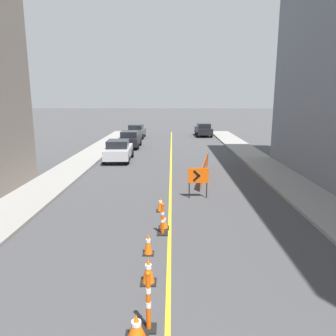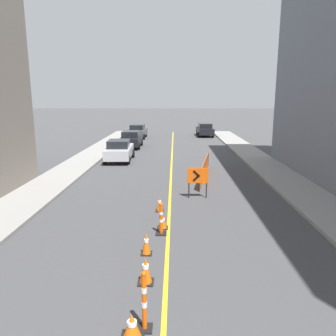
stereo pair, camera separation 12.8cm
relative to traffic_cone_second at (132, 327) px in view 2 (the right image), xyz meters
The scene contains 16 objects.
lane_stripe 16.57m from the traffic_cone_second, 87.88° to the left, with size 0.12×46.50×0.01m.
sidewalk_left 17.61m from the traffic_cone_second, 109.87° to the left, with size 2.44×46.50×0.15m.
sidewalk_right 18.06m from the traffic_cone_second, 66.47° to the left, with size 2.44×46.50×0.15m.
traffic_cone_second is the anchor object (origin of this frame).
traffic_cone_third 2.02m from the traffic_cone_second, 87.36° to the left, with size 0.41×0.41×0.72m.
traffic_cone_fourth 3.61m from the traffic_cone_second, 90.37° to the left, with size 0.34×0.34×0.69m.
traffic_cone_fifth 5.64m from the traffic_cone_second, 85.95° to the left, with size 0.39×0.39×0.54m.
traffic_cone_farthest 7.47m from the traffic_cone_second, 88.43° to the left, with size 0.33×0.33×0.65m.
delineator_post_front 0.47m from the traffic_cone_second, 51.45° to the left, with size 0.32×0.32×1.32m.
delineator_post_rear 5.13m from the traffic_cone_second, 85.89° to the left, with size 0.38×0.38×1.15m.
arrow_barricade_primary 9.60m from the traffic_cone_second, 78.38° to the left, with size 0.98×0.10×1.45m.
safety_mesh_fence 13.95m from the traffic_cone_second, 79.05° to the left, with size 1.15×6.64×0.97m.
parked_car_curb_near 19.02m from the traffic_cone_second, 100.15° to the left, with size 1.97×4.37×1.59m.
parked_car_curb_mid 25.63m from the traffic_cone_second, 97.46° to the left, with size 1.93×4.31×1.59m.
parked_car_curb_far 33.14m from the traffic_cone_second, 96.13° to the left, with size 2.02×4.39×1.59m.
parked_car_opposite_side 35.32m from the traffic_cone_second, 82.55° to the left, with size 1.95×4.35×1.59m.
Camera 2 is at (0.21, 1.08, 4.68)m, focal length 35.00 mm.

